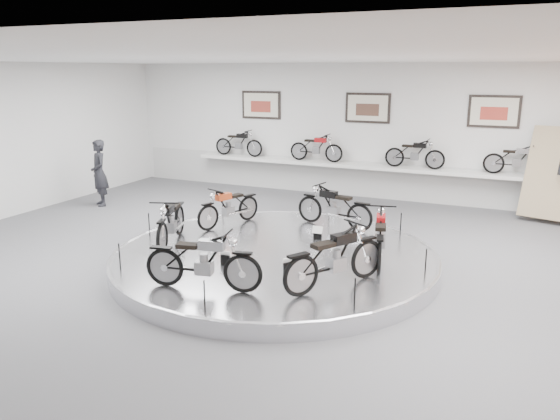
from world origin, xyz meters
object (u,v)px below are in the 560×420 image
at_px(bike_f, 335,257).
at_px(visitor, 99,173).
at_px(bike_a, 380,236).
at_px(bike_e, 203,261).
at_px(display_platform, 275,259).
at_px(bike_d, 171,221).
at_px(shelf, 363,166).
at_px(bike_c, 229,206).
at_px(bike_b, 334,206).

distance_m(bike_f, visitor, 9.13).
relative_size(bike_a, bike_e, 0.98).
xyz_separation_m(display_platform, bike_d, (-2.14, -0.43, 0.65)).
height_order(shelf, bike_f, bike_f).
xyz_separation_m(bike_c, bike_d, (-0.38, -1.73, 0.05)).
distance_m(display_platform, bike_d, 2.27).
bearing_deg(bike_b, visitor, 8.41).
bearing_deg(bike_d, bike_b, 114.35).
relative_size(bike_d, bike_f, 0.96).
height_order(bike_a, bike_e, bike_e).
distance_m(display_platform, bike_f, 2.17).
height_order(bike_f, visitor, visitor).
distance_m(display_platform, bike_c, 2.26).
height_order(shelf, bike_c, bike_c).
bearing_deg(shelf, bike_d, -107.36).
relative_size(display_platform, shelf, 0.58).
xyz_separation_m(shelf, bike_b, (0.51, -4.24, -0.22)).
xyz_separation_m(bike_e, bike_f, (1.93, 0.98, 0.02)).
bearing_deg(bike_e, bike_d, 124.90).
bearing_deg(display_platform, bike_a, 9.85).
relative_size(display_platform, bike_a, 3.87).
bearing_deg(bike_e, visitor, 131.82).
bearing_deg(bike_a, bike_e, 124.96).
bearing_deg(bike_b, bike_f, 120.24).
relative_size(display_platform, visitor, 3.38).
xyz_separation_m(bike_a, bike_e, (-2.29, -2.56, 0.01)).
bearing_deg(bike_f, shelf, 43.80).
height_order(display_platform, bike_e, bike_e).
relative_size(display_platform, bike_c, 4.17).
height_order(bike_e, visitor, visitor).
bearing_deg(visitor, bike_b, 32.83).
height_order(bike_a, bike_c, bike_a).
relative_size(bike_b, visitor, 0.87).
bearing_deg(shelf, bike_a, -71.59).
xyz_separation_m(bike_e, visitor, (-6.38, 4.77, 0.15)).
bearing_deg(bike_c, visitor, -84.28).
xyz_separation_m(bike_d, visitor, (-4.52, 2.99, 0.14)).
relative_size(bike_f, visitor, 0.94).
xyz_separation_m(display_platform, bike_a, (2.01, 0.35, 0.64)).
xyz_separation_m(display_platform, bike_e, (-0.27, -2.21, 0.65)).
xyz_separation_m(display_platform, shelf, (0.00, 6.40, 0.85)).
xyz_separation_m(bike_a, bike_c, (-3.77, 0.95, -0.04)).
relative_size(bike_b, bike_e, 0.97).
bearing_deg(visitor, bike_f, 11.48).
bearing_deg(bike_f, bike_a, 18.79).
distance_m(bike_b, bike_e, 4.44).
height_order(bike_d, visitor, visitor).
bearing_deg(shelf, display_platform, -90.00).
bearing_deg(bike_d, shelf, 142.57).
relative_size(display_platform, bike_e, 3.79).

